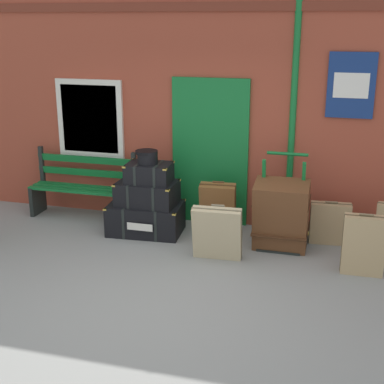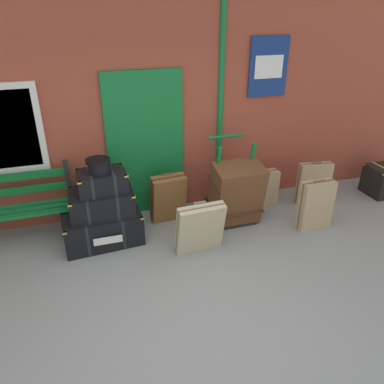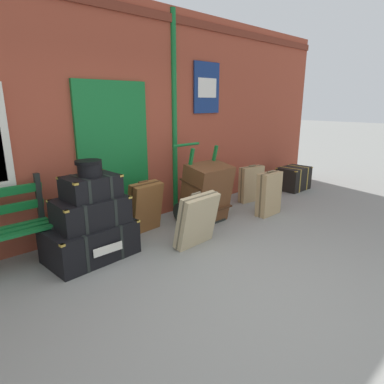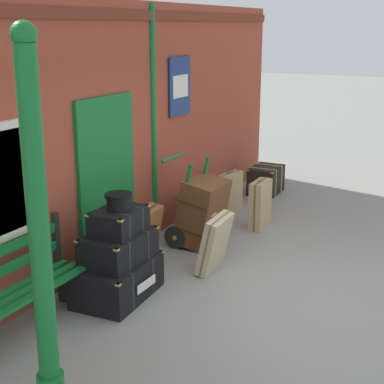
% 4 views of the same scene
% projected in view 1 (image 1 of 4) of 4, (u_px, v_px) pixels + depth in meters
% --- Properties ---
extents(ground_plane, '(60.00, 60.00, 0.00)m').
position_uv_depth(ground_plane, '(155.00, 299.00, 5.82)').
color(ground_plane, gray).
extents(brick_facade, '(10.40, 0.35, 3.20)m').
position_uv_depth(brick_facade, '(211.00, 112.00, 7.72)').
color(brick_facade, '#9E422D').
rests_on(brick_facade, ground).
extents(platform_bench, '(1.60, 0.43, 1.01)m').
position_uv_depth(platform_bench, '(84.00, 188.00, 8.14)').
color(platform_bench, '#146B2D').
rests_on(platform_bench, ground).
extents(steamer_trunk_base, '(1.05, 0.72, 0.43)m').
position_uv_depth(steamer_trunk_base, '(146.00, 218.00, 7.58)').
color(steamer_trunk_base, black).
rests_on(steamer_trunk_base, ground).
extents(steamer_trunk_middle, '(0.82, 0.56, 0.33)m').
position_uv_depth(steamer_trunk_middle, '(147.00, 193.00, 7.46)').
color(steamer_trunk_middle, black).
rests_on(steamer_trunk_middle, steamer_trunk_base).
extents(steamer_trunk_top, '(0.63, 0.48, 0.27)m').
position_uv_depth(steamer_trunk_top, '(149.00, 173.00, 7.36)').
color(steamer_trunk_top, black).
rests_on(steamer_trunk_top, steamer_trunk_middle).
extents(round_hatbox, '(0.30, 0.29, 0.18)m').
position_uv_depth(round_hatbox, '(147.00, 156.00, 7.27)').
color(round_hatbox, black).
rests_on(round_hatbox, steamer_trunk_top).
extents(porters_trolley, '(0.71, 0.64, 1.19)m').
position_uv_depth(porters_trolley, '(282.00, 225.00, 7.16)').
color(porters_trolley, black).
rests_on(porters_trolley, ground).
extents(large_brown_trunk, '(0.70, 0.58, 0.94)m').
position_uv_depth(large_brown_trunk, '(281.00, 215.00, 6.94)').
color(large_brown_trunk, brown).
rests_on(large_brown_trunk, ground).
extents(suitcase_charcoal, '(0.62, 0.32, 0.72)m').
position_uv_depth(suitcase_charcoal, '(217.00, 233.00, 6.67)').
color(suitcase_charcoal, tan).
rests_on(suitcase_charcoal, ground).
extents(suitcase_umber, '(0.49, 0.20, 0.75)m').
position_uv_depth(suitcase_umber, '(363.00, 245.00, 6.30)').
color(suitcase_umber, tan).
rests_on(suitcase_umber, ground).
extents(suitcase_olive, '(0.53, 0.23, 0.59)m').
position_uv_depth(suitcase_olive, '(330.00, 223.00, 7.20)').
color(suitcase_olive, tan).
rests_on(suitcase_olive, ground).
extents(suitcase_oxblood, '(0.51, 0.35, 0.75)m').
position_uv_depth(suitcase_oxblood, '(218.00, 208.00, 7.52)').
color(suitcase_oxblood, brown).
rests_on(suitcase_oxblood, ground).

